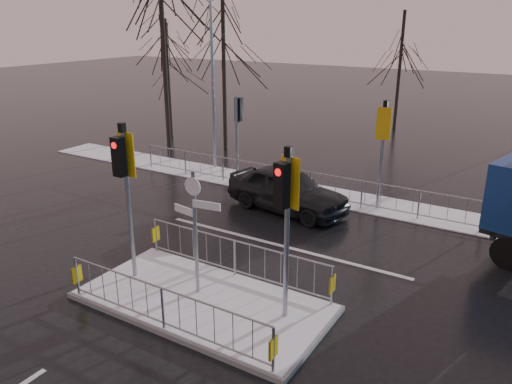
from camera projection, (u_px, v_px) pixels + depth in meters
The scene contains 11 objects.
ground at pixel (203, 304), 11.92m from camera, with size 120.00×120.00×0.00m, color black.
snow_verge at pixel (341, 198), 18.84m from camera, with size 30.00×2.00×0.04m, color white.
lane_markings at pixel (195, 310), 11.65m from camera, with size 8.00×11.38×0.01m.
traffic_island at pixel (202, 289), 11.80m from camera, with size 6.00×3.04×4.15m.
far_kerb_fixtures at pixel (345, 178), 17.95m from camera, with size 18.00×0.65×3.83m.
car_far_lane at pixel (287, 190), 17.49m from camera, with size 1.81×4.49×1.53m, color black.
tree_near_a at pixel (162, 26), 23.92m from camera, with size 4.75×4.75×8.97m.
tree_near_b at pixel (223, 46), 24.22m from camera, with size 4.00×4.00×7.55m.
tree_near_c at pixel (167, 55), 27.45m from camera, with size 3.50×3.50×6.61m.
tree_far_a at pixel (402, 48), 29.03m from camera, with size 3.75×3.75×7.08m.
street_lamp_left at pixel (214, 67), 21.25m from camera, with size 1.25×0.18×8.20m.
Camera 1 is at (6.48, -8.19, 6.47)m, focal length 35.00 mm.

